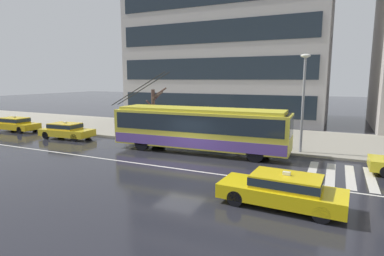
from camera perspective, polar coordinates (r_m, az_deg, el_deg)
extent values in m
plane|color=#23242B|center=(18.37, -2.30, -6.29)|extent=(160.00, 160.00, 0.00)
cube|color=gray|center=(26.97, 7.03, -1.27)|extent=(80.00, 10.00, 0.14)
cube|color=beige|center=(17.70, 21.03, -7.48)|extent=(0.44, 4.40, 0.01)
cube|color=beige|center=(17.67, 23.96, -7.68)|extent=(0.44, 4.40, 0.01)
cube|color=beige|center=(17.69, 26.90, -7.87)|extent=(0.44, 4.40, 0.01)
cube|color=beige|center=(17.75, 29.83, -8.03)|extent=(0.44, 4.40, 0.01)
cube|color=silver|center=(17.35, -4.13, -7.21)|extent=(72.00, 0.14, 0.01)
cube|color=yellow|center=(20.64, 1.33, -0.11)|extent=(11.77, 2.97, 2.32)
cube|color=yellow|center=(20.48, 1.34, 3.37)|extent=(11.06, 2.69, 0.20)
cube|color=#1E2833|center=(20.57, 1.33, 1.17)|extent=(11.30, 2.98, 1.07)
cube|color=#6749A1|center=(20.77, 1.32, -2.14)|extent=(11.65, 2.99, 0.65)
cube|color=#1E2833|center=(19.23, 17.59, 0.20)|extent=(0.20, 2.24, 1.16)
cube|color=black|center=(19.17, 17.23, 1.99)|extent=(0.23, 1.94, 0.28)
cylinder|color=black|center=(22.75, -9.03, 7.05)|extent=(4.39, 0.22, 2.41)
cylinder|color=black|center=(22.16, -10.00, 6.98)|extent=(4.39, 0.22, 2.41)
cylinder|color=black|center=(20.83, 12.70, -3.21)|extent=(1.05, 0.34, 1.04)
cylinder|color=black|center=(18.68, 11.46, -4.56)|extent=(1.05, 0.34, 1.04)
cylinder|color=black|center=(23.40, -6.20, -1.71)|extent=(1.05, 0.34, 1.04)
cylinder|color=black|center=(21.51, -9.10, -2.71)|extent=(1.05, 0.34, 1.04)
cube|color=yellow|center=(12.62, 15.88, -11.43)|extent=(4.74, 2.02, 0.55)
cube|color=yellow|center=(12.42, 16.83, -9.29)|extent=(2.59, 1.66, 0.48)
cube|color=#1E2833|center=(12.41, 16.84, -9.19)|extent=(2.64, 1.68, 0.31)
cube|color=silver|center=(12.33, 16.90, -7.92)|extent=(0.29, 0.17, 0.12)
cylinder|color=black|center=(12.36, 7.88, -12.58)|extent=(0.63, 0.23, 0.62)
cylinder|color=black|center=(13.77, 10.20, -10.35)|extent=(0.63, 0.23, 0.62)
cylinder|color=black|center=(11.77, 22.55, -14.36)|extent=(0.63, 0.23, 0.62)
cylinder|color=black|center=(13.24, 23.24, -11.76)|extent=(0.63, 0.23, 0.62)
cube|color=yellow|center=(33.41, -29.44, 0.36)|extent=(4.60, 1.90, 0.55)
cube|color=yellow|center=(33.50, -29.69, 1.25)|extent=(2.50, 1.60, 0.48)
cube|color=#1E2833|center=(33.49, -29.70, 1.29)|extent=(2.54, 1.61, 0.31)
cube|color=silver|center=(33.46, -29.73, 1.78)|extent=(0.28, 0.17, 0.12)
cylinder|color=black|center=(32.75, -26.72, 0.06)|extent=(0.62, 0.22, 0.62)
cylinder|color=black|center=(31.78, -28.90, -0.34)|extent=(0.62, 0.22, 0.62)
cylinder|color=black|center=(35.10, -29.87, 0.37)|extent=(0.62, 0.22, 0.62)
cylinder|color=black|center=(19.74, 31.42, -5.62)|extent=(0.62, 0.20, 0.62)
cube|color=yellow|center=(27.45, -21.83, -0.75)|extent=(4.48, 2.12, 0.55)
cube|color=yellow|center=(27.49, -22.16, 0.33)|extent=(2.46, 1.72, 0.48)
cube|color=#1E2833|center=(27.49, -22.16, 0.38)|extent=(2.50, 1.74, 0.31)
cube|color=silver|center=(27.45, -22.20, 0.97)|extent=(0.29, 0.18, 0.12)
cylinder|color=black|center=(27.14, -18.41, -1.09)|extent=(0.63, 0.24, 0.62)
cylinder|color=black|center=(25.94, -20.67, -1.66)|extent=(0.63, 0.24, 0.62)
cylinder|color=black|center=(29.04, -22.81, -0.70)|extent=(0.63, 0.24, 0.62)
cylinder|color=black|center=(27.92, -25.10, -1.21)|extent=(0.63, 0.24, 0.62)
cylinder|color=gray|center=(23.22, 5.35, 0.23)|extent=(0.08, 0.08, 2.36)
cylinder|color=gray|center=(24.54, -2.05, 0.74)|extent=(0.08, 0.08, 2.36)
cylinder|color=gray|center=(24.36, 6.32, 0.63)|extent=(0.08, 0.08, 2.36)
cylinder|color=gray|center=(25.62, -0.81, 1.09)|extent=(0.08, 0.08, 2.36)
cube|color=#99ADB2|center=(24.94, 2.67, 0.97)|extent=(3.19, 0.04, 1.89)
cube|color=#B2B2B7|center=(24.24, 2.14, 3.54)|extent=(3.66, 1.52, 0.08)
cube|color=brown|center=(24.78, 2.39, -0.90)|extent=(2.35, 0.36, 0.08)
cylinder|color=navy|center=(23.31, 6.00, -1.71)|extent=(0.14, 0.14, 0.79)
cylinder|color=navy|center=(23.46, 5.90, -1.64)|extent=(0.14, 0.14, 0.79)
cylinder|color=#252226|center=(23.26, 5.98, 0.04)|extent=(0.50, 0.50, 0.63)
sphere|color=#D1968C|center=(23.20, 5.99, 1.08)|extent=(0.22, 0.22, 0.22)
cone|color=#3442A8|center=(23.28, 5.93, 1.83)|extent=(1.11, 1.11, 0.25)
cylinder|color=#333333|center=(23.35, 5.91, 0.57)|extent=(0.02, 0.02, 0.78)
cylinder|color=#5A5253|center=(22.60, 8.33, -2.06)|extent=(0.14, 0.14, 0.82)
cylinder|color=#5A5253|center=(22.68, 8.69, -2.03)|extent=(0.14, 0.14, 0.82)
cylinder|color=#473529|center=(22.51, 8.55, -0.26)|extent=(0.51, 0.51, 0.62)
sphere|color=tan|center=(22.45, 8.57, 0.77)|extent=(0.20, 0.20, 0.20)
cone|color=#368653|center=(22.47, 8.86, 1.50)|extent=(1.35, 1.35, 0.26)
cylinder|color=#333333|center=(22.54, 8.83, 0.22)|extent=(0.02, 0.02, 0.75)
cylinder|color=gray|center=(21.09, 19.57, 3.83)|extent=(0.16, 0.16, 5.99)
ellipsoid|color=silver|center=(21.07, 20.02, 12.28)|extent=(0.60, 0.32, 0.24)
cylinder|color=brown|center=(27.95, -7.08, 3.14)|extent=(0.32, 0.32, 3.78)
cylinder|color=#51393E|center=(27.86, -6.23, 5.83)|extent=(0.90, 0.65, 0.98)
cylinder|color=brown|center=(27.47, -7.12, 5.05)|extent=(0.59, 0.82, 0.68)
cylinder|color=brown|center=(27.61, -5.95, 6.49)|extent=(1.31, 0.38, 0.88)
cylinder|color=brown|center=(27.54, -6.30, 5.98)|extent=(1.08, 0.24, 0.63)
cylinder|color=brown|center=(27.81, -7.71, 4.32)|extent=(0.59, 0.63, 0.79)
cube|color=#1E2833|center=(33.93, 3.29, 4.31)|extent=(21.60, 0.06, 2.28)
cube|color=#1E2833|center=(33.83, 3.35, 10.74)|extent=(21.60, 0.06, 2.28)
cube|color=#1E2833|center=(34.16, 3.41, 17.12)|extent=(21.60, 0.06, 2.28)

